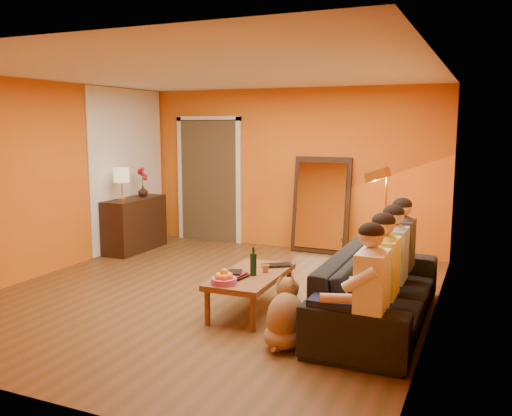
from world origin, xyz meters
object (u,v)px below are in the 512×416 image
at_px(person_far_left, 372,295).
at_px(tumbler, 265,268).
at_px(floor_lamp, 385,226).
at_px(person_far_right, 402,253).
at_px(mirror_frame, 321,205).
at_px(person_mid_right, 394,264).
at_px(person_mid_left, 384,278).
at_px(wine_bottle, 253,261).
at_px(vase, 143,191).
at_px(sideboard, 135,224).
at_px(table_lamp, 122,184).
at_px(laptop, 278,266).
at_px(dog, 286,312).
at_px(coffee_table, 251,292).
at_px(sofa, 378,290).

bearing_deg(person_far_left, tumbler, 145.22).
distance_m(floor_lamp, person_far_right, 1.00).
height_order(mirror_frame, person_mid_right, mirror_frame).
relative_size(mirror_frame, person_mid_left, 1.25).
relative_size(wine_bottle, vase, 1.80).
relative_size(sideboard, table_lamp, 2.31).
bearing_deg(laptop, person_far_left, -78.67).
bearing_deg(person_far_left, vase, 145.79).
height_order(table_lamp, person_mid_right, table_lamp).
bearing_deg(person_far_right, sideboard, 166.24).
bearing_deg(dog, person_far_left, -3.95).
xyz_separation_m(sideboard, floor_lamp, (4.02, -0.15, 0.29)).
distance_m(sideboard, table_lamp, 0.74).
distance_m(person_mid_right, person_far_right, 0.55).
bearing_deg(wine_bottle, coffee_table, 135.00).
xyz_separation_m(person_mid_right, laptop, (-1.29, 0.07, -0.18)).
relative_size(dog, person_far_left, 0.53).
xyz_separation_m(sideboard, person_mid_left, (4.37, -2.17, 0.18)).
xyz_separation_m(sofa, person_mid_left, (0.13, -0.45, 0.26)).
relative_size(tumbler, laptop, 0.25).
bearing_deg(laptop, vase, 113.14).
bearing_deg(mirror_frame, coffee_table, -87.85).
bearing_deg(tumbler, table_lamp, 153.84).
height_order(floor_lamp, dog, floor_lamp).
height_order(dog, person_far_right, person_far_right).
bearing_deg(wine_bottle, vase, 143.25).
height_order(floor_lamp, person_mid_right, floor_lamp).
xyz_separation_m(wine_bottle, laptop, (0.13, 0.40, -0.14)).
distance_m(sideboard, vase, 0.57).
xyz_separation_m(sofa, floor_lamp, (-0.22, 1.58, 0.37)).
bearing_deg(laptop, sideboard, 116.73).
height_order(sideboard, person_mid_left, person_mid_left).
xyz_separation_m(person_mid_left, wine_bottle, (-1.42, 0.22, -0.03)).
bearing_deg(sofa, person_far_right, -11.31).
distance_m(person_mid_right, vase, 4.76).
xyz_separation_m(sofa, dog, (-0.66, -0.92, -0.03)).
height_order(mirror_frame, vase, mirror_frame).
height_order(person_mid_left, vase, person_mid_left).
xyz_separation_m(dog, person_far_right, (0.79, 1.57, 0.29)).
relative_size(sideboard, sofa, 0.49).
bearing_deg(wine_bottle, person_far_left, -28.38).
height_order(person_far_right, wine_bottle, person_far_right).
distance_m(mirror_frame, wine_bottle, 3.04).
xyz_separation_m(floor_lamp, person_far_right, (0.35, -0.93, -0.11)).
relative_size(dog, person_mid_left, 0.53).
height_order(mirror_frame, coffee_table, mirror_frame).
height_order(person_mid_left, person_mid_right, same).
xyz_separation_m(coffee_table, tumbler, (0.12, 0.12, 0.25)).
height_order(person_mid_right, laptop, person_mid_right).
distance_m(person_mid_left, person_far_right, 1.10).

